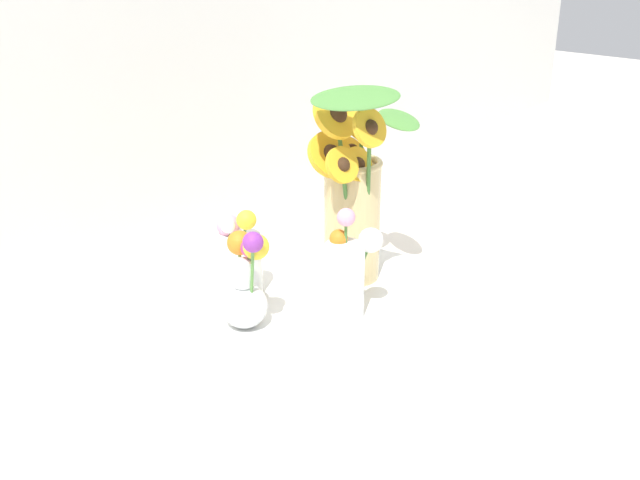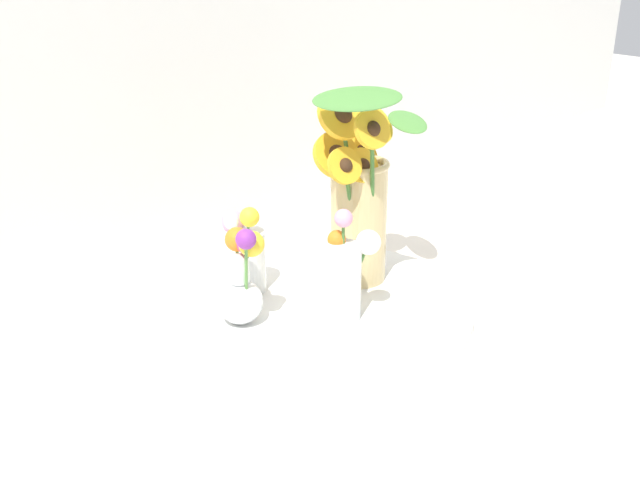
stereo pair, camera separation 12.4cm
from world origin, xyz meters
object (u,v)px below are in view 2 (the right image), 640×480
Objects in this scene: serving_tray at (320,308)px; vase_small_center at (344,274)px; vase_bulb_right at (242,281)px; mason_jar_sunflowers at (359,199)px; vase_small_back at (243,254)px.

vase_small_center is at bearing -93.20° from serving_tray.
vase_small_center is 1.05× the size of vase_bulb_right.
vase_small_center is at bearing -142.90° from mason_jar_sunflowers.
vase_bulb_right reaches higher than serving_tray.
vase_small_back reaches higher than serving_tray.
serving_tray is 0.20m from mason_jar_sunflowers.
vase_small_center reaches higher than vase_bulb_right.
vase_small_center is 0.20m from vase_small_back.
serving_tray is at bearing -13.67° from vase_bulb_right.
vase_bulb_right is (-0.14, 0.03, 0.08)m from serving_tray.
serving_tray is at bearing 86.80° from vase_small_center.
serving_tray is 0.16m from vase_bulb_right.
vase_small_back is at bearing 116.83° from serving_tray.
vase_small_back is at bearing 52.97° from vase_bulb_right.
serving_tray is at bearing -63.17° from vase_small_back.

